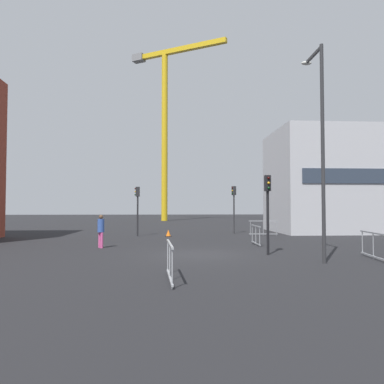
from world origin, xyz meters
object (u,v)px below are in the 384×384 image
at_px(traffic_light_corner, 234,201).
at_px(traffic_cone_by_barrier, 168,233).
at_px(traffic_light_verge, 138,203).
at_px(streetlamp_tall, 320,136).
at_px(pedestrian_walking, 101,229).
at_px(construction_crane, 166,110).
at_px(traffic_light_island, 268,201).

relative_size(traffic_light_corner, traffic_cone_by_barrier, 7.87).
bearing_deg(traffic_light_verge, streetlamp_tall, -58.28).
bearing_deg(pedestrian_walking, construction_crane, 85.05).
distance_m(traffic_light_island, traffic_light_corner, 12.76).
relative_size(pedestrian_walking, traffic_cone_by_barrier, 3.60).
relative_size(traffic_light_island, traffic_light_corner, 0.94).
xyz_separation_m(traffic_light_corner, traffic_cone_by_barrier, (-5.12, -2.45, -2.29)).
xyz_separation_m(construction_crane, traffic_light_corner, (5.50, -25.92, -13.93)).
xyz_separation_m(pedestrian_walking, traffic_cone_by_barrier, (3.45, 7.09, -0.77)).
bearing_deg(traffic_light_verge, pedestrian_walking, -99.49).
relative_size(construction_crane, traffic_light_corner, 6.91).
relative_size(streetlamp_tall, traffic_cone_by_barrier, 17.68).
xyz_separation_m(construction_crane, pedestrian_walking, (-3.07, -35.46, -15.45)).
height_order(construction_crane, streetlamp_tall, construction_crane).
xyz_separation_m(traffic_light_island, traffic_light_corner, (0.75, 12.74, 0.13)).
distance_m(traffic_light_verge, traffic_cone_by_barrier, 3.12).
xyz_separation_m(streetlamp_tall, traffic_light_island, (-1.45, 2.32, -2.46)).
height_order(construction_crane, traffic_light_island, construction_crane).
height_order(traffic_light_corner, traffic_cone_by_barrier, traffic_light_corner).
bearing_deg(streetlamp_tall, construction_crane, 98.62).
xyz_separation_m(streetlamp_tall, pedestrian_walking, (-9.28, 5.53, -3.86)).
xyz_separation_m(construction_crane, traffic_light_verge, (-1.82, -27.99, -14.04)).
distance_m(construction_crane, traffic_cone_by_barrier, 32.68).
xyz_separation_m(traffic_light_corner, traffic_light_verge, (-7.33, -2.06, -0.11)).
distance_m(traffic_light_corner, pedestrian_walking, 12.92).
height_order(traffic_light_island, traffic_cone_by_barrier, traffic_light_island).
height_order(streetlamp_tall, pedestrian_walking, streetlamp_tall).
bearing_deg(traffic_light_corner, streetlamp_tall, -87.31).
bearing_deg(traffic_light_island, pedestrian_walking, 157.75).
distance_m(traffic_light_corner, traffic_light_verge, 7.61).
height_order(traffic_light_island, traffic_light_corner, traffic_light_corner).
bearing_deg(construction_crane, pedestrian_walking, -94.95).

